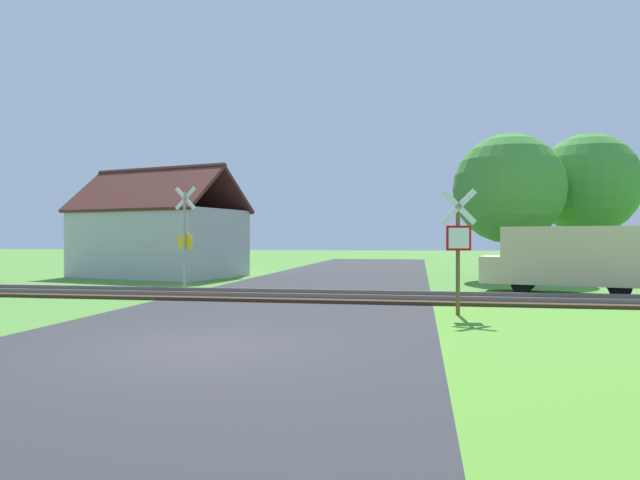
% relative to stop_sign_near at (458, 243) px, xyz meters
% --- Properties ---
extents(ground_plane, '(160.00, 160.00, 0.00)m').
position_rel_stop_sign_near_xyz_m(ground_plane, '(-4.61, -4.98, -1.74)').
color(ground_plane, '#4C8433').
extents(road_asphalt, '(8.11, 80.00, 0.01)m').
position_rel_stop_sign_near_xyz_m(road_asphalt, '(-4.61, -2.98, -1.73)').
color(road_asphalt, '#2D2D30').
rests_on(road_asphalt, ground).
extents(rail_track, '(60.00, 2.60, 0.22)m').
position_rel_stop_sign_near_xyz_m(rail_track, '(-4.61, 3.14, -1.68)').
color(rail_track, '#422D1E').
rests_on(rail_track, ground).
extents(stop_sign_near, '(0.87, 0.21, 3.05)m').
position_rel_stop_sign_near_xyz_m(stop_sign_near, '(0.00, 0.00, 0.00)').
color(stop_sign_near, brown).
rests_on(stop_sign_near, ground).
extents(crossing_sign_far, '(0.87, 0.19, 3.78)m').
position_rel_stop_sign_near_xyz_m(crossing_sign_far, '(-9.55, 5.95, 0.33)').
color(crossing_sign_far, '#9E9EA5').
rests_on(crossing_sign_far, ground).
extents(house, '(8.71, 7.00, 5.34)m').
position_rel_stop_sign_near_xyz_m(house, '(-13.45, 11.92, 0.06)').
color(house, '#B7B7BC').
rests_on(house, ground).
extents(tree_far, '(4.86, 4.86, 6.88)m').
position_rel_stop_sign_near_xyz_m(tree_far, '(7.02, 15.13, 2.69)').
color(tree_far, '#513823').
rests_on(tree_far, ground).
extents(tree_right, '(4.91, 4.91, 6.55)m').
position_rel_stop_sign_near_xyz_m(tree_right, '(3.00, 12.56, 2.35)').
color(tree_right, '#513823').
rests_on(tree_right, ground).
extents(mail_truck, '(5.21, 3.02, 2.24)m').
position_rel_stop_sign_near_xyz_m(mail_truck, '(3.80, 5.97, -0.50)').
color(mail_truck, beige).
rests_on(mail_truck, ground).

